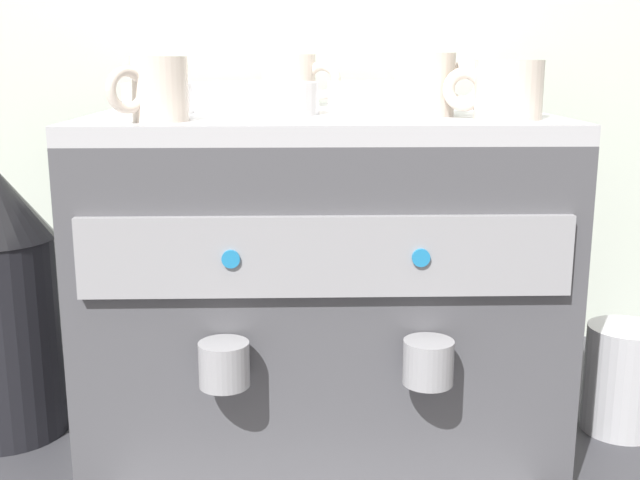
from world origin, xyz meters
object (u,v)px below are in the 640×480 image
Objects in this scene: ceramic_bowl_0 at (370,96)px; ceramic_cup_2 at (292,80)px; espresso_machine at (320,275)px; ceramic_cup_1 at (505,90)px; ceramic_bowl_1 at (221,95)px; ceramic_cup_3 at (157,89)px; ceramic_bowl_2 at (158,99)px; milk_pitcher at (623,379)px; ceramic_bowl_3 at (271,99)px; ceramic_cup_0 at (428,84)px.

ceramic_cup_2 is at bearing 145.32° from ceramic_bowl_0.
ceramic_cup_2 is 0.98× the size of ceramic_bowl_0.
espresso_machine is 0.26m from ceramic_bowl_0.
ceramic_bowl_1 is (-0.36, 0.25, -0.02)m from ceramic_cup_1.
ceramic_cup_3 is at bearing -139.15° from ceramic_bowl_0.
ceramic_cup_2 is 0.24m from ceramic_bowl_2.
espresso_machine is 5.09× the size of ceramic_cup_1.
milk_pitcher is at bearing -15.52° from ceramic_bowl_1.
ceramic_bowl_1 is (-0.22, 0.05, -0.00)m from ceramic_bowl_0.
ceramic_cup_1 is 1.26× the size of ceramic_bowl_2.
ceramic_cup_1 reaches higher than ceramic_bowl_2.
milk_pitcher is (0.49, -0.00, -0.39)m from ceramic_bowl_3.
ceramic_cup_2 is (-0.25, 0.28, 0.00)m from ceramic_cup_1.
ceramic_bowl_0 is 0.22m from ceramic_bowl_1.
ceramic_cup_2 is at bearing 128.16° from ceramic_cup_0.
ceramic_bowl_1 is at bearing 116.79° from ceramic_bowl_3.
ceramic_cup_1 is 0.25m from ceramic_bowl_0.
ceramic_cup_2 is at bearing 42.70° from ceramic_bowl_2.
ceramic_bowl_0 is at bearing -12.26° from ceramic_bowl_1.
ceramic_bowl_3 reaches higher than ceramic_bowl_2.
ceramic_bowl_1 is (-0.28, 0.19, -0.02)m from ceramic_cup_0.
ceramic_cup_1 is 0.76× the size of milk_pitcher.
ceramic_cup_3 is (-0.40, -0.03, 0.00)m from ceramic_cup_1.
ceramic_cup_1 is at bearing -34.64° from ceramic_bowl_1.
espresso_machine is 0.31m from ceramic_bowl_1.
ceramic_cup_0 reaches higher than ceramic_cup_1.
ceramic_cup_0 is 0.20m from ceramic_bowl_3.
ceramic_bowl_3 reaches higher than milk_pitcher.
ceramic_bowl_3 is (-0.28, 0.09, -0.01)m from ceramic_cup_1.
ceramic_bowl_1 is at bearing 145.87° from ceramic_cup_0.
ceramic_cup_2 reaches higher than ceramic_cup_1.
ceramic_cup_3 is at bearing -176.21° from ceramic_cup_1.
ceramic_cup_0 is at bearing -9.15° from ceramic_bowl_2.
ceramic_bowl_2 is 0.74× the size of ceramic_bowl_3.
milk_pitcher is (0.35, -0.11, -0.39)m from ceramic_bowl_0.
ceramic_bowl_3 is at bearing 162.18° from ceramic_cup_1.
ceramic_cup_0 is (0.13, -0.07, 0.26)m from espresso_machine.
ceramic_cup_3 is at bearing -140.86° from espresso_machine.
ceramic_cup_3 is 0.17m from ceramic_bowl_3.
ceramic_bowl_3 is (0.13, 0.12, -0.02)m from ceramic_cup_3.
milk_pitcher is at bearing -2.41° from ceramic_bowl_2.
ceramic_cup_2 reaches higher than ceramic_bowl_0.
ceramic_bowl_3 is (0.15, -0.03, 0.00)m from ceramic_bowl_2.
ceramic_cup_0 is 0.97× the size of ceramic_bowl_0.
espresso_machine is 6.80× the size of ceramic_cup_3.
espresso_machine is at bearing 3.02° from ceramic_bowl_2.
ceramic_bowl_2 is (-0.21, -0.01, 0.24)m from espresso_machine.
ceramic_bowl_3 is at bearing -141.13° from ceramic_bowl_0.
ceramic_cup_0 is 0.95× the size of ceramic_bowl_3.
milk_pitcher is at bearing 5.57° from ceramic_cup_0.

